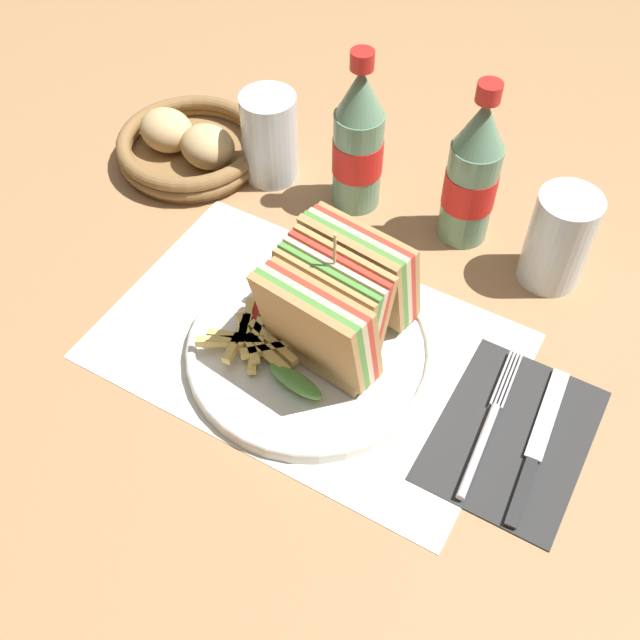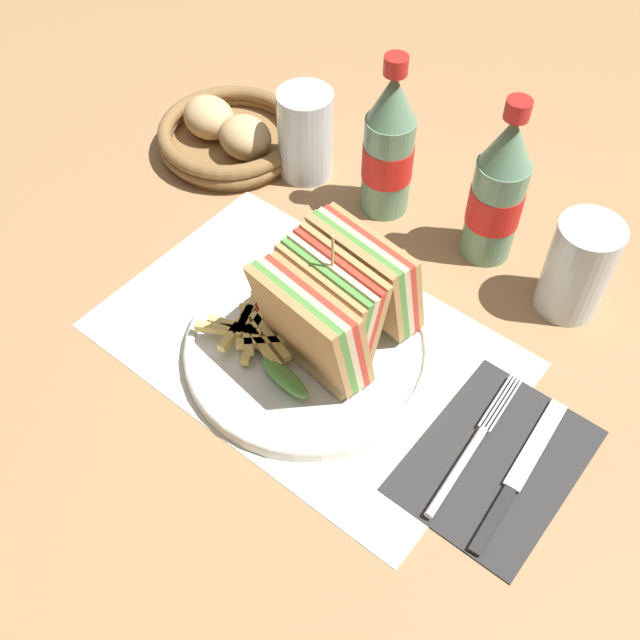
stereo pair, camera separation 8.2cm
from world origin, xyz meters
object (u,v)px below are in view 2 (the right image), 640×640
at_px(fork, 466,456).
at_px(glass_near, 576,273).
at_px(knife, 519,475).
at_px(glass_far, 305,134).
at_px(club_sandwich, 334,305).
at_px(coke_bottle_near, 389,148).
at_px(coke_bottle_far, 498,193).
at_px(plate_main, 309,348).
at_px(bread_basket, 230,135).

relative_size(fork, glass_near, 1.56).
bearing_deg(knife, glass_far, 149.33).
relative_size(club_sandwich, glass_far, 1.53).
height_order(club_sandwich, glass_far, club_sandwich).
xyz_separation_m(club_sandwich, knife, (0.24, -0.01, -0.07)).
height_order(knife, coke_bottle_near, coke_bottle_near).
height_order(coke_bottle_near, coke_bottle_far, same).
relative_size(knife, coke_bottle_far, 0.90).
bearing_deg(plate_main, bread_basket, 146.38).
bearing_deg(knife, coke_bottle_near, 140.31).
xyz_separation_m(knife, coke_bottle_far, (-0.19, 0.25, 0.09)).
relative_size(plate_main, glass_far, 2.24).
height_order(coke_bottle_far, bread_basket, coke_bottle_far).
height_order(plate_main, coke_bottle_far, coke_bottle_far).
bearing_deg(coke_bottle_far, glass_far, -175.15).
bearing_deg(coke_bottle_far, knife, -53.05).
bearing_deg(fork, coke_bottle_far, 113.19).
xyz_separation_m(knife, glass_far, (-0.46, 0.23, 0.06)).
distance_m(coke_bottle_near, glass_near, 0.27).
bearing_deg(plate_main, club_sandwich, 46.95).
relative_size(fork, glass_far, 1.56).
bearing_deg(bread_basket, coke_bottle_near, 9.84).
bearing_deg(glass_far, fork, -30.88).
relative_size(club_sandwich, coke_bottle_near, 0.86).
xyz_separation_m(fork, glass_far, (-0.41, 0.25, 0.05)).
relative_size(plate_main, knife, 1.40).
bearing_deg(glass_far, coke_bottle_near, 4.67).
distance_m(coke_bottle_far, bread_basket, 0.39).
relative_size(plate_main, bread_basket, 1.37).
bearing_deg(plate_main, knife, 2.52).
bearing_deg(bread_basket, club_sandwich, -29.64).
bearing_deg(bread_basket, fork, -22.30).
relative_size(club_sandwich, glass_near, 1.53).
relative_size(plate_main, coke_bottle_far, 1.26).
xyz_separation_m(club_sandwich, glass_far, (-0.22, 0.22, -0.02)).
distance_m(club_sandwich, fork, 0.20).
bearing_deg(club_sandwich, plate_main, -133.05).
distance_m(fork, knife, 0.05).
bearing_deg(glass_near, glass_far, -179.20).
relative_size(knife, bread_basket, 0.98).
bearing_deg(coke_bottle_far, plate_main, -104.52).
distance_m(plate_main, coke_bottle_far, 0.29).
bearing_deg(coke_bottle_near, knife, -35.47).
relative_size(club_sandwich, bread_basket, 0.93).
height_order(knife, coke_bottle_far, coke_bottle_far).
distance_m(knife, glass_far, 0.52).
xyz_separation_m(glass_near, glass_far, (-0.39, -0.01, 0.01)).
height_order(fork, glass_near, glass_near).
distance_m(glass_near, glass_far, 0.39).
height_order(fork, bread_basket, bread_basket).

